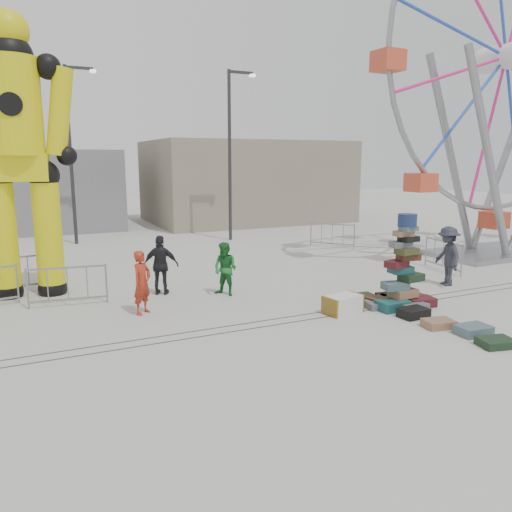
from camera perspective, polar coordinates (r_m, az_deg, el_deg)
name	(u,v)px	position (r m, az deg, el deg)	size (l,w,h in m)	color
ground	(323,327)	(12.02, 7.67, -8.03)	(90.00, 90.00, 0.00)	#9E9E99
track_line_near	(310,319)	(12.50, 6.16, -7.22)	(40.00, 0.04, 0.01)	#47443F
track_line_far	(302,315)	(12.83, 5.23, -6.73)	(40.00, 0.04, 0.01)	#47443F
building_right	(246,181)	(32.37, -1.14, 8.51)	(12.00, 8.00, 5.00)	gray
building_left	(24,190)	(31.55, -25.01, 6.89)	(10.00, 8.00, 4.40)	gray
lamp_post_right	(231,147)	(24.37, -2.82, 12.35)	(1.41, 0.25, 8.00)	#2D2D30
lamp_post_left	(72,146)	(24.62, -20.28, 11.69)	(1.41, 0.25, 8.00)	#2D2D30
suitcase_tower	(402,281)	(13.92, 16.38, -2.74)	(1.75, 1.56, 2.50)	#1C5453
crash_test_dummy	(18,147)	(15.50, -25.54, 11.18)	(3.20, 1.41, 8.03)	black
ferris_wheel	(504,84)	(22.64, 26.47, 17.19)	(11.86, 3.04, 13.76)	gray
steamer_trunk	(343,304)	(13.09, 9.90, -5.45)	(0.98, 0.57, 0.46)	silver
row_case_0	(361,298)	(14.30, 11.95, -4.68)	(0.71, 0.50, 0.19)	#414321
row_case_1	(378,304)	(13.77, 13.77, -5.40)	(0.68, 0.57, 0.18)	slate
row_case_2	(413,313)	(13.18, 17.55, -6.20)	(0.72, 0.50, 0.24)	black
row_case_3	(439,324)	(12.61, 20.15, -7.27)	(0.70, 0.50, 0.19)	#9A6D4E
row_case_4	(473,330)	(12.41, 23.58, -7.75)	(0.75, 0.53, 0.22)	slate
row_case_5	(496,342)	(11.85, 25.75, -8.89)	(0.72, 0.52, 0.17)	#1C321F
barricade_dummy_b	(10,275)	(16.43, -26.30, -1.92)	(2.00, 0.10, 1.10)	gray
barricade_dummy_c	(68,286)	(14.36, -20.72, -3.22)	(2.00, 0.10, 1.10)	gray
barricade_wheel_front	(443,255)	(18.88, 20.59, 0.07)	(2.00, 0.10, 1.10)	gray
barricade_wheel_back	(332,235)	(22.63, 8.70, 2.36)	(2.00, 0.10, 1.10)	gray
pedestrian_red	(142,282)	(13.02, -12.89, -2.97)	(0.60, 0.39, 1.64)	#A02B16
pedestrian_green	(225,269)	(14.45, -3.53, -1.49)	(0.76, 0.59, 1.56)	#1B6C29
pedestrian_black	(161,265)	(14.76, -10.80, -1.03)	(1.02, 0.43, 1.75)	black
pedestrian_grey	(447,256)	(16.67, 21.03, 0.00)	(1.20, 0.69, 1.86)	#262732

